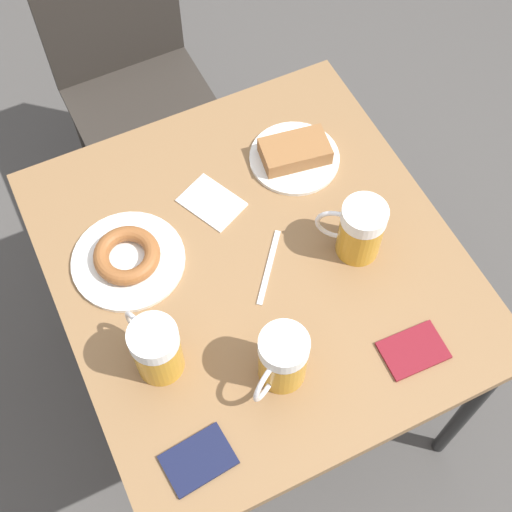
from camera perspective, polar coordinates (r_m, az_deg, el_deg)
name	(u,v)px	position (r m, az deg, el deg)	size (l,w,h in m)	color
ground_plane	(256,377)	(2.16, 0.00, -9.65)	(8.00, 8.00, 0.00)	#474442
table	(256,275)	(1.57, 0.00, -1.50)	(0.84, 0.90, 0.71)	olive
chair	(129,71)	(2.14, -10.10, 14.38)	(0.41, 0.41, 0.85)	#2D2823
plate_with_cake	(295,154)	(1.65, 3.11, 8.14)	(0.21, 0.21, 0.05)	white
plate_with_donut	(128,258)	(1.53, -10.24, -0.14)	(0.24, 0.24, 0.04)	white
beer_mug_left	(156,349)	(1.36, -8.02, -7.35)	(0.09, 0.14, 0.15)	#C68C23
beer_mug_center	(360,230)	(1.48, 8.29, 2.09)	(0.13, 0.11, 0.15)	#C68C23
beer_mug_right	(282,359)	(1.34, 2.10, -8.25)	(0.13, 0.10, 0.15)	#C68C23
napkin_folded	(212,202)	(1.60, -3.57, 4.30)	(0.14, 0.16, 0.00)	white
fork	(269,267)	(1.51, 1.04, -0.88)	(0.12, 0.15, 0.00)	silver
passport_near_edge	(413,350)	(1.46, 12.48, -7.38)	(0.13, 0.09, 0.01)	maroon
passport_far_edge	(198,460)	(1.36, -4.63, -15.94)	(0.13, 0.10, 0.01)	#141938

